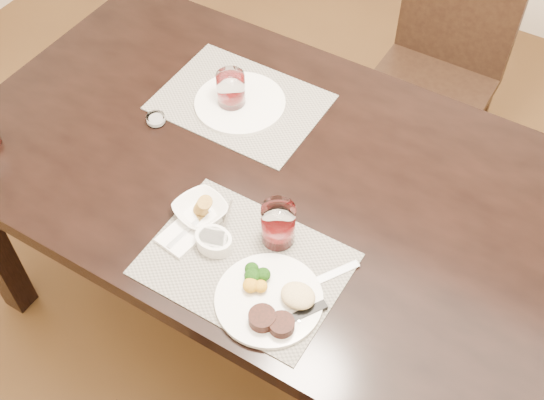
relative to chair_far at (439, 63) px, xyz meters
The scene contains 14 objects.
ground_plane 1.06m from the chair_far, 90.00° to the right, with size 4.50×4.50×0.00m, color #432B15.
dining_table 0.95m from the chair_far, 90.00° to the right, with size 2.00×1.00×0.75m.
chair_far is the anchor object (origin of this frame).
placemat_near 1.25m from the chair_far, 91.70° to the right, with size 0.46×0.34×0.00m, color slate.
placemat_far 0.88m from the chair_far, 114.49° to the right, with size 0.46×0.34×0.00m, color slate.
dinner_plate 1.32m from the chair_far, 86.64° to the right, with size 0.25×0.25×0.04m.
napkin_fork 1.26m from the chair_far, 99.53° to the right, with size 0.11×0.16×0.02m.
steak_knife 1.28m from the chair_far, 83.06° to the right, with size 0.10×0.24×0.01m.
cracker_bowl 1.21m from the chair_far, 100.29° to the right, with size 0.16×0.16×0.06m.
sauce_ramekin 1.26m from the chair_far, 95.95° to the right, with size 0.09×0.14×0.07m.
wine_glass_near 1.16m from the chair_far, 90.42° to the right, with size 0.08×0.08×0.11m.
far_plate 0.89m from the chair_far, 113.88° to the right, with size 0.26×0.26×0.01m, color white.
wine_glass_far 0.92m from the chair_far, 114.68° to the right, with size 0.08×0.08×0.11m.
salt_cellar 1.11m from the chair_far, 117.96° to the right, with size 0.05×0.05×0.02m.
Camera 1 is at (0.48, -1.03, 2.09)m, focal length 45.00 mm.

